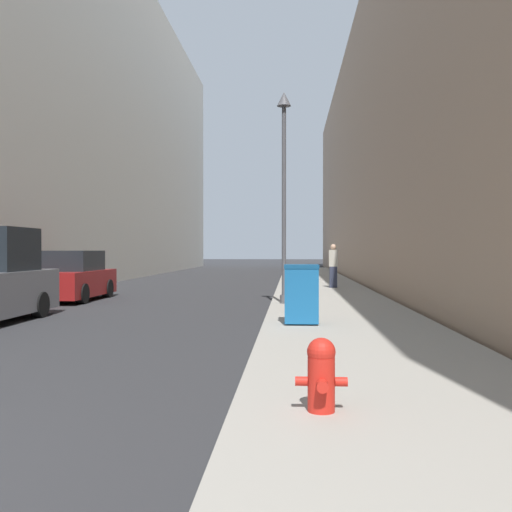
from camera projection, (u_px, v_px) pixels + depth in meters
The scene contains 8 objects.
sidewalk_right at pixel (326, 294), 20.92m from camera, with size 3.74×60.00×0.13m.
building_left_glass at pixel (1, 102), 29.83m from camera, with size 12.00×60.00×18.85m.
building_right_stone at pixel (477, 146), 28.33m from camera, with size 12.00×60.00×13.73m.
fire_hydrant at pixel (321, 373), 5.50m from camera, with size 0.50×0.39×0.71m.
trash_bin at pixel (301, 293), 12.01m from camera, with size 0.72×0.69×1.25m.
lamppost at pixel (284, 169), 16.56m from camera, with size 0.41×0.41×6.15m.
parked_sedan_near at pixel (73, 278), 19.01m from camera, with size 1.81×4.06×1.66m.
pedestrian_on_sidewalk at pixel (333, 266), 23.59m from camera, with size 0.36×0.24×1.80m.
Camera 1 is at (4.60, -3.02, 1.69)m, focal length 40.00 mm.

